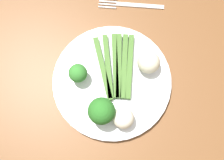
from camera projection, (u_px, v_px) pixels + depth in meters
ground_plane at (115, 133)px, 1.34m from camera, size 6.00×6.00×0.02m
dining_table at (117, 116)px, 0.72m from camera, size 1.37×0.97×0.72m
plate at (112, 81)px, 0.64m from camera, size 0.27×0.27×0.01m
asparagus_bundle at (116, 66)px, 0.63m from camera, size 0.16×0.10×0.01m
broccoli_front_left at (78, 73)px, 0.60m from camera, size 0.04×0.04×0.05m
broccoli_near_center at (101, 111)px, 0.57m from camera, size 0.06×0.06×0.07m
cauliflower_mid at (123, 118)px, 0.58m from camera, size 0.05×0.05×0.05m
cauliflower_front at (149, 62)px, 0.61m from camera, size 0.05×0.05×0.05m
fork at (130, 5)px, 0.69m from camera, size 0.04×0.17×0.00m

